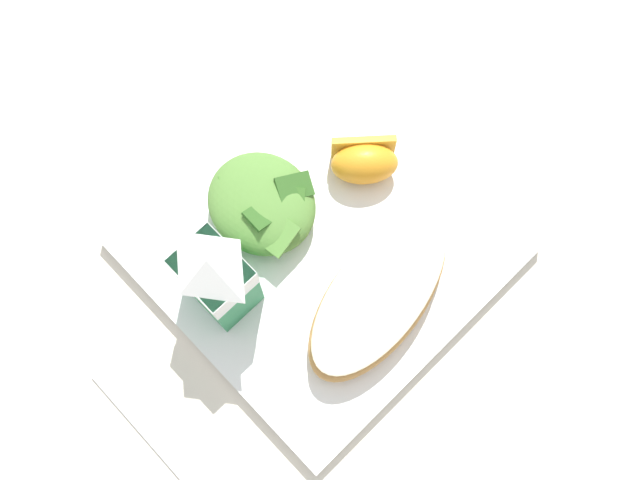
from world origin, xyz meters
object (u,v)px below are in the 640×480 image
(white_plate, at_px, (320,246))
(green_salad_pile, at_px, (262,203))
(cheesy_pizza_bread, at_px, (378,296))
(milk_carton, at_px, (215,276))
(metal_fork, at_px, (180,469))
(orange_wedge_front, at_px, (364,162))

(white_plate, relative_size, green_salad_pile, 2.80)
(white_plate, distance_m, cheesy_pizza_bread, 0.08)
(white_plate, bearing_deg, cheesy_pizza_bread, 179.63)
(milk_carton, bearing_deg, green_salad_pile, -67.78)
(cheesy_pizza_bread, distance_m, green_salad_pile, 0.13)
(cheesy_pizza_bread, distance_m, metal_fork, 0.22)
(metal_fork, bearing_deg, milk_carton, -56.75)
(cheesy_pizza_bread, relative_size, metal_fork, 0.96)
(orange_wedge_front, bearing_deg, milk_carton, 88.75)
(green_salad_pile, bearing_deg, milk_carton, 112.22)
(green_salad_pile, distance_m, metal_fork, 0.23)
(orange_wedge_front, bearing_deg, white_plate, 106.38)
(metal_fork, bearing_deg, green_salad_pile, -60.60)
(green_salad_pile, bearing_deg, orange_wedge_front, -110.56)
(white_plate, height_order, green_salad_pile, green_salad_pile)
(cheesy_pizza_bread, distance_m, orange_wedge_front, 0.12)
(cheesy_pizza_bread, height_order, green_salad_pile, green_salad_pile)
(milk_carton, distance_m, orange_wedge_front, 0.17)
(milk_carton, bearing_deg, cheesy_pizza_bread, -137.13)
(milk_carton, xyz_separation_m, orange_wedge_front, (-0.00, -0.17, -0.04))
(cheesy_pizza_bread, xyz_separation_m, orange_wedge_front, (0.09, -0.08, 0.00))
(milk_carton, relative_size, orange_wedge_front, 1.60)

